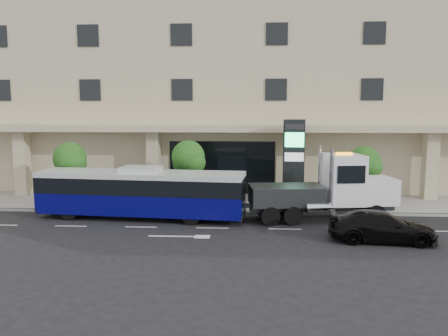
{
  "coord_description": "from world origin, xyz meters",
  "views": [
    {
      "loc": [
        1.86,
        -24.92,
        6.44
      ],
      "look_at": [
        0.46,
        2.0,
        2.9
      ],
      "focal_mm": 35.0,
      "sensor_mm": 36.0,
      "label": 1
    }
  ],
  "objects_px": {
    "tow_truck": "(329,190)",
    "signage_pylon": "(294,162)",
    "city_bus": "(141,192)",
    "black_sedan": "(382,226)"
  },
  "relations": [
    {
      "from": "tow_truck",
      "to": "signage_pylon",
      "type": "xyz_separation_m",
      "value": [
        -1.7,
        3.62,
        1.25
      ]
    },
    {
      "from": "city_bus",
      "to": "black_sedan",
      "type": "distance_m",
      "value": 13.66
    },
    {
      "from": "city_bus",
      "to": "black_sedan",
      "type": "xyz_separation_m",
      "value": [
        13.03,
        -4.03,
        -0.85
      ]
    },
    {
      "from": "tow_truck",
      "to": "signage_pylon",
      "type": "distance_m",
      "value": 4.19
    },
    {
      "from": "tow_truck",
      "to": "signage_pylon",
      "type": "bearing_deg",
      "value": 107.67
    },
    {
      "from": "black_sedan",
      "to": "signage_pylon",
      "type": "relative_size",
      "value": 0.9
    },
    {
      "from": "city_bus",
      "to": "signage_pylon",
      "type": "relative_size",
      "value": 2.2
    },
    {
      "from": "tow_truck",
      "to": "black_sedan",
      "type": "distance_m",
      "value": 4.71
    },
    {
      "from": "black_sedan",
      "to": "signage_pylon",
      "type": "bearing_deg",
      "value": 30.05
    },
    {
      "from": "tow_truck",
      "to": "black_sedan",
      "type": "height_order",
      "value": "tow_truck"
    }
  ]
}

